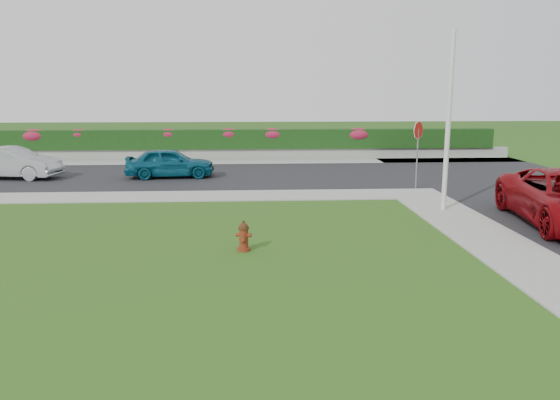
{
  "coord_description": "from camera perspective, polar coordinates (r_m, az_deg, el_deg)",
  "views": [
    {
      "loc": [
        0.67,
        -11.13,
        3.86
      ],
      "look_at": [
        1.51,
        3.67,
        0.9
      ],
      "focal_mm": 35.0,
      "sensor_mm": 36.0,
      "label": 1
    }
  ],
  "objects": [
    {
      "name": "sidewalk_beyond",
      "position": [
        30.42,
        -6.39,
        3.97
      ],
      "size": [
        34.0,
        2.0,
        0.04
      ],
      "primitive_type": "cube",
      "color": "gray",
      "rests_on": "ground"
    },
    {
      "name": "hedge",
      "position": [
        31.89,
        -6.28,
        6.35
      ],
      "size": [
        32.0,
        0.9,
        1.1
      ],
      "primitive_type": "cube",
      "color": "black",
      "rests_on": "retaining_wall"
    },
    {
      "name": "flower_clump_a",
      "position": [
        33.97,
        -24.3,
        6.15
      ],
      "size": [
        1.5,
        0.96,
        0.75
      ],
      "primitive_type": "ellipsoid",
      "color": "#B31E45",
      "rests_on": "hedge"
    },
    {
      "name": "flower_clump_b",
      "position": [
        33.16,
        -20.27,
        6.45
      ],
      "size": [
        1.18,
        0.76,
        0.59
      ],
      "primitive_type": "ellipsoid",
      "color": "#B31E45",
      "rests_on": "hedge"
    },
    {
      "name": "sedan_silver",
      "position": [
        27.06,
        -26.25,
        3.5
      ],
      "size": [
        4.43,
        2.19,
        1.4
      ],
      "primitive_type": "imported",
      "rotation": [
        0.0,
        0.0,
        1.4
      ],
      "color": "#A4A5AB",
      "rests_on": "street_far"
    },
    {
      "name": "sedan_teal",
      "position": [
        25.09,
        -11.42,
        3.85
      ],
      "size": [
        4.05,
        1.9,
        1.34
      ],
      "primitive_type": "imported",
      "rotation": [
        0.0,
        0.0,
        1.65
      ],
      "color": "#0D4D64",
      "rests_on": "street_far"
    },
    {
      "name": "retaining_wall",
      "position": [
        31.88,
        -6.26,
        4.81
      ],
      "size": [
        34.0,
        0.4,
        0.6
      ],
      "primitive_type": "cube",
      "color": "gray",
      "rests_on": "ground"
    },
    {
      "name": "flower_clump_c",
      "position": [
        32.06,
        -11.57,
        6.77
      ],
      "size": [
        1.21,
        0.78,
        0.6
      ],
      "primitive_type": "ellipsoid",
      "color": "#B31E45",
      "rests_on": "hedge"
    },
    {
      "name": "street_far",
      "position": [
        26.05,
        -15.8,
        2.38
      ],
      "size": [
        26.0,
        8.0,
        0.04
      ],
      "primitive_type": "cube",
      "color": "black",
      "rests_on": "ground"
    },
    {
      "name": "utility_pole",
      "position": [
        18.41,
        17.18,
        7.7
      ],
      "size": [
        0.16,
        0.16,
        5.74
      ],
      "primitive_type": "cylinder",
      "color": "silver",
      "rests_on": "ground"
    },
    {
      "name": "flower_clump_f",
      "position": [
        32.36,
        8.13,
        6.81
      ],
      "size": [
        1.54,
        0.99,
        0.77
      ],
      "primitive_type": "ellipsoid",
      "color": "#B31E45",
      "rests_on": "hedge"
    },
    {
      "name": "flower_clump_e",
      "position": [
        31.76,
        -0.8,
        6.89
      ],
      "size": [
        1.39,
        0.89,
        0.69
      ],
      "primitive_type": "ellipsoid",
      "color": "#B31E45",
      "rests_on": "hedge"
    },
    {
      "name": "curb_corner",
      "position": [
        21.45,
        13.97,
        0.64
      ],
      "size": [
        2.0,
        2.0,
        0.04
      ],
      "primitive_type": "cube",
      "color": "gray",
      "rests_on": "ground"
    },
    {
      "name": "stop_sign",
      "position": [
        22.24,
        14.23,
        6.27
      ],
      "size": [
        0.55,
        0.53,
        2.74
      ],
      "rotation": [
        0.0,
        0.0,
        0.38
      ],
      "color": "slate",
      "rests_on": "ground"
    },
    {
      "name": "ground",
      "position": [
        11.8,
        -6.39,
        -7.87
      ],
      "size": [
        120.0,
        120.0,
        0.0
      ],
      "primitive_type": "plane",
      "color": "black",
      "rests_on": "ground"
    },
    {
      "name": "flower_clump_d",
      "position": [
        31.75,
        -5.38,
        6.88
      ],
      "size": [
        1.26,
        0.81,
        0.63
      ],
      "primitive_type": "ellipsoid",
      "color": "#B31E45",
      "rests_on": "hedge"
    },
    {
      "name": "sidewalk_far",
      "position": [
        21.55,
        -21.22,
        0.25
      ],
      "size": [
        24.0,
        2.0,
        0.04
      ],
      "primitive_type": "cube",
      "color": "gray",
      "rests_on": "ground"
    },
    {
      "name": "fire_hydrant",
      "position": [
        13.44,
        -3.82,
        -3.84
      ],
      "size": [
        0.39,
        0.37,
        0.76
      ],
      "rotation": [
        0.0,
        0.0,
        -0.24
      ],
      "color": "#56100D",
      "rests_on": "ground"
    }
  ]
}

